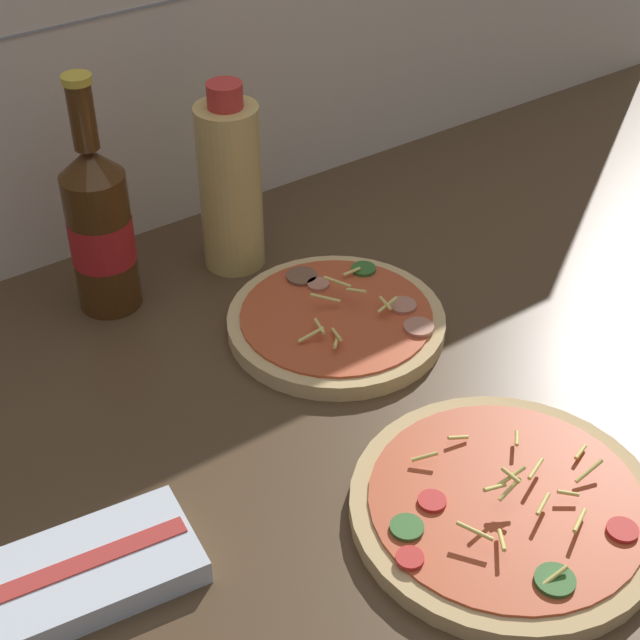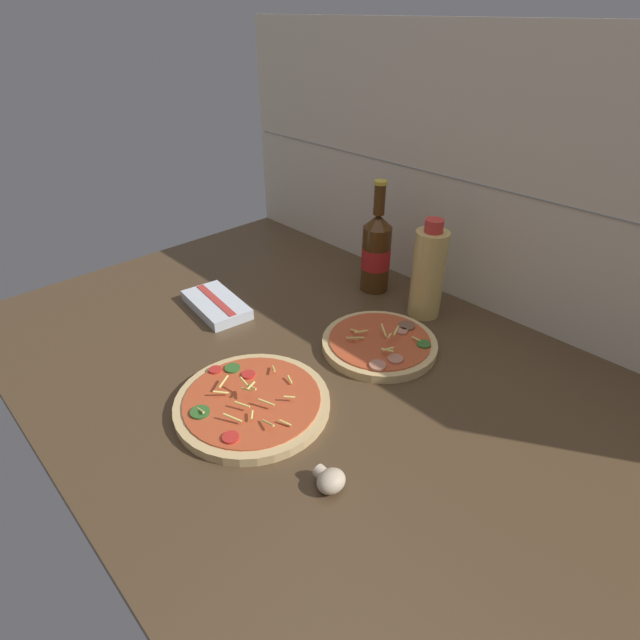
{
  "view_description": "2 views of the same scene",
  "coord_description": "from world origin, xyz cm",
  "px_view_note": "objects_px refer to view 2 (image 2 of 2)",
  "views": [
    {
      "loc": [
        -54.67,
        -51.63,
        67.15
      ],
      "look_at": [
        -8.68,
        14.05,
        6.06
      ],
      "focal_mm": 55.0,
      "sensor_mm": 36.0,
      "label": 1
    },
    {
      "loc": [
        46.64,
        -50.41,
        61.55
      ],
      "look_at": [
        -14.96,
        7.82,
        8.23
      ],
      "focal_mm": 28.0,
      "sensor_mm": 36.0,
      "label": 2
    }
  ],
  "objects_px": {
    "dish_towel": "(216,305)",
    "pizza_far": "(380,344)",
    "beer_bottle": "(376,251)",
    "oil_bottle": "(428,273)",
    "mushroom_left": "(330,480)",
    "pizza_near": "(252,403)"
  },
  "relations": [
    {
      "from": "oil_bottle",
      "to": "mushroom_left",
      "type": "height_order",
      "value": "oil_bottle"
    },
    {
      "from": "pizza_far",
      "to": "mushroom_left",
      "type": "distance_m",
      "value": 0.37
    },
    {
      "from": "pizza_far",
      "to": "oil_bottle",
      "type": "height_order",
      "value": "oil_bottle"
    },
    {
      "from": "pizza_near",
      "to": "mushroom_left",
      "type": "xyz_separation_m",
      "value": [
        0.21,
        -0.02,
        0.01
      ]
    },
    {
      "from": "pizza_far",
      "to": "oil_bottle",
      "type": "relative_size",
      "value": 1.04
    },
    {
      "from": "pizza_near",
      "to": "dish_towel",
      "type": "height_order",
      "value": "pizza_near"
    },
    {
      "from": "mushroom_left",
      "to": "beer_bottle",
      "type": "bearing_deg",
      "value": 125.46
    },
    {
      "from": "beer_bottle",
      "to": "pizza_far",
      "type": "bearing_deg",
      "value": -46.08
    },
    {
      "from": "beer_bottle",
      "to": "oil_bottle",
      "type": "bearing_deg",
      "value": -3.02
    },
    {
      "from": "pizza_near",
      "to": "pizza_far",
      "type": "bearing_deg",
      "value": 83.32
    },
    {
      "from": "pizza_near",
      "to": "dish_towel",
      "type": "xyz_separation_m",
      "value": [
        -0.32,
        0.14,
        0.0
      ]
    },
    {
      "from": "dish_towel",
      "to": "pizza_far",
      "type": "bearing_deg",
      "value": 23.39
    },
    {
      "from": "pizza_far",
      "to": "beer_bottle",
      "type": "xyz_separation_m",
      "value": [
        -0.18,
        0.18,
        0.09
      ]
    },
    {
      "from": "beer_bottle",
      "to": "mushroom_left",
      "type": "xyz_separation_m",
      "value": [
        0.36,
        -0.5,
        -0.08
      ]
    },
    {
      "from": "oil_bottle",
      "to": "pizza_near",
      "type": "bearing_deg",
      "value": -91.61
    },
    {
      "from": "beer_bottle",
      "to": "oil_bottle",
      "type": "relative_size",
      "value": 1.2
    },
    {
      "from": "pizza_near",
      "to": "oil_bottle",
      "type": "bearing_deg",
      "value": 88.39
    },
    {
      "from": "mushroom_left",
      "to": "dish_towel",
      "type": "xyz_separation_m",
      "value": [
        -0.54,
        0.16,
        -0.0
      ]
    },
    {
      "from": "dish_towel",
      "to": "beer_bottle",
      "type": "bearing_deg",
      "value": 61.8
    },
    {
      "from": "pizza_near",
      "to": "dish_towel",
      "type": "relative_size",
      "value": 1.43
    },
    {
      "from": "dish_towel",
      "to": "pizza_near",
      "type": "bearing_deg",
      "value": -23.49
    },
    {
      "from": "pizza_far",
      "to": "mushroom_left",
      "type": "bearing_deg",
      "value": -60.43
    }
  ]
}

